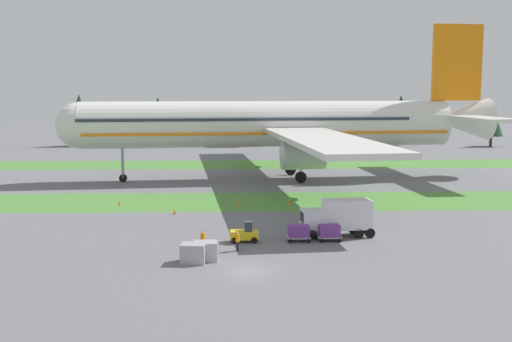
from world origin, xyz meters
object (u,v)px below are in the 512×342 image
(ground_crew_marshaller, at_px, (238,241))
(cargo_dolly_second, at_px, (329,231))
(taxiway_marker_1, at_px, (237,204))
(taxiway_marker_0, at_px, (289,202))
(cargo_dolly_lead, at_px, (299,232))
(airliner, at_px, (281,124))
(catering_truck, at_px, (338,217))
(taxiway_marker_3, at_px, (175,211))
(uld_container_0, at_px, (194,253))
(uld_container_1, at_px, (205,251))
(taxiway_marker_2, at_px, (120,203))
(ground_crew_loader, at_px, (203,239))
(baggage_tug, at_px, (245,233))

(ground_crew_marshaller, bearing_deg, cargo_dolly_second, -77.26)
(taxiway_marker_1, bearing_deg, taxiway_marker_0, 5.92)
(cargo_dolly_lead, height_order, cargo_dolly_second, same)
(airliner, height_order, catering_truck, airliner)
(cargo_dolly_second, distance_m, taxiway_marker_3, 20.51)
(uld_container_0, bearing_deg, uld_container_1, 37.05)
(cargo_dolly_lead, bearing_deg, ground_crew_marshaller, 119.32)
(ground_crew_marshaller, xyz_separation_m, taxiway_marker_0, (6.33, 21.74, -0.63))
(taxiway_marker_2, relative_size, taxiway_marker_3, 0.80)
(taxiway_marker_2, bearing_deg, taxiway_marker_1, -4.99)
(cargo_dolly_lead, height_order, catering_truck, catering_truck)
(ground_crew_loader, xyz_separation_m, taxiway_marker_0, (9.41, 20.98, -0.63))
(ground_crew_loader, relative_size, taxiway_marker_3, 2.89)
(taxiway_marker_1, bearing_deg, cargo_dolly_lead, -72.07)
(taxiway_marker_2, bearing_deg, cargo_dolly_second, -39.42)
(airliner, bearing_deg, taxiway_marker_0, 172.83)
(cargo_dolly_lead, relative_size, uld_container_1, 1.12)
(cargo_dolly_lead, distance_m, ground_crew_loader, 9.17)
(baggage_tug, xyz_separation_m, cargo_dolly_second, (7.92, 0.16, 0.10))
(taxiway_marker_1, bearing_deg, cargo_dolly_second, -63.94)
(cargo_dolly_lead, bearing_deg, taxiway_marker_0, -3.10)
(cargo_dolly_second, distance_m, ground_crew_marshaller, 9.27)
(airliner, bearing_deg, taxiway_marker_3, 147.26)
(airliner, distance_m, taxiway_marker_3, 31.93)
(catering_truck, relative_size, ground_crew_marshaller, 4.10)
(ground_crew_marshaller, xyz_separation_m, taxiway_marker_1, (-0.02, 21.08, -0.63))
(cargo_dolly_second, bearing_deg, taxiway_marker_2, 49.40)
(baggage_tug, bearing_deg, catering_truck, -78.91)
(cargo_dolly_lead, bearing_deg, airliner, -2.86)
(ground_crew_marshaller, height_order, taxiway_marker_0, ground_crew_marshaller)
(taxiway_marker_1, relative_size, taxiway_marker_3, 1.06)
(ground_crew_marshaller, relative_size, taxiway_marker_0, 2.73)
(uld_container_0, xyz_separation_m, uld_container_1, (0.93, 0.70, -0.01))
(airliner, xyz_separation_m, taxiway_marker_0, (-0.57, -22.28, -8.41))
(ground_crew_loader, xyz_separation_m, uld_container_1, (0.38, -3.69, -0.15))
(taxiway_marker_3, bearing_deg, cargo_dolly_lead, -45.88)
(taxiway_marker_1, distance_m, taxiway_marker_2, 14.43)
(catering_truck, relative_size, taxiway_marker_2, 14.77)
(uld_container_1, bearing_deg, cargo_dolly_second, 29.30)
(airliner, bearing_deg, cargo_dolly_lead, 172.63)
(airliner, bearing_deg, cargo_dolly_second, 176.72)
(ground_crew_loader, bearing_deg, taxiway_marker_0, -157.36)
(taxiway_marker_1, xyz_separation_m, taxiway_marker_2, (-14.37, 1.25, -0.08))
(cargo_dolly_lead, xyz_separation_m, uld_container_0, (-9.34, -6.99, -0.12))
(cargo_dolly_lead, xyz_separation_m, taxiway_marker_3, (-12.82, 13.22, -0.62))
(uld_container_0, xyz_separation_m, taxiway_marker_2, (-10.76, 25.96, -0.56))
(taxiway_marker_2, bearing_deg, ground_crew_marshaller, -57.21)
(taxiway_marker_0, bearing_deg, catering_truck, -78.54)
(cargo_dolly_lead, distance_m, uld_container_0, 11.67)
(airliner, relative_size, cargo_dolly_second, 37.82)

